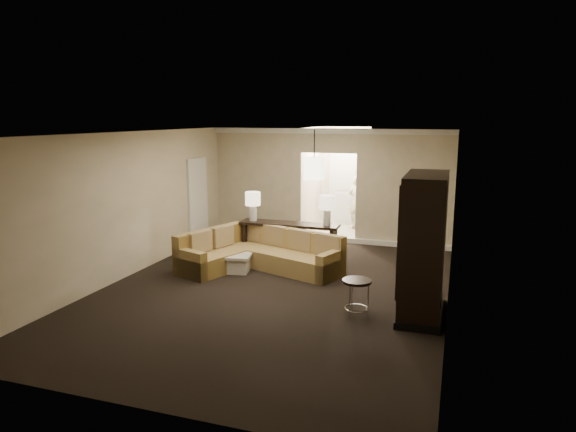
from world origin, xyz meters
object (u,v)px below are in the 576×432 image
(sectional_sofa, at_px, (258,253))
(person, at_px, (357,199))
(coffee_table, at_px, (231,260))
(armoire, at_px, (423,248))
(console_table, at_px, (289,238))
(drink_table, at_px, (357,290))

(sectional_sofa, height_order, person, person)
(coffee_table, xyz_separation_m, armoire, (3.87, -1.27, 0.88))
(console_table, height_order, drink_table, console_table)
(person, bearing_deg, drink_table, 122.94)
(drink_table, bearing_deg, person, 100.88)
(coffee_table, xyz_separation_m, console_table, (0.93, 1.00, 0.31))
(sectional_sofa, height_order, coffee_table, sectional_sofa)
(coffee_table, relative_size, console_table, 0.49)
(console_table, bearing_deg, drink_table, -54.11)
(console_table, xyz_separation_m, drink_table, (1.99, -2.63, -0.08))
(sectional_sofa, relative_size, console_table, 1.51)
(armoire, height_order, person, armoire)
(coffee_table, bearing_deg, person, 69.14)
(sectional_sofa, relative_size, person, 1.94)
(coffee_table, distance_m, drink_table, 3.35)
(console_table, height_order, armoire, armoire)
(coffee_table, bearing_deg, drink_table, -29.20)
(sectional_sofa, xyz_separation_m, coffee_table, (-0.53, -0.19, -0.14))
(drink_table, distance_m, person, 6.30)
(sectional_sofa, bearing_deg, drink_table, -17.69)
(drink_table, bearing_deg, armoire, 20.70)
(coffee_table, xyz_separation_m, person, (1.73, 4.54, 0.65))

